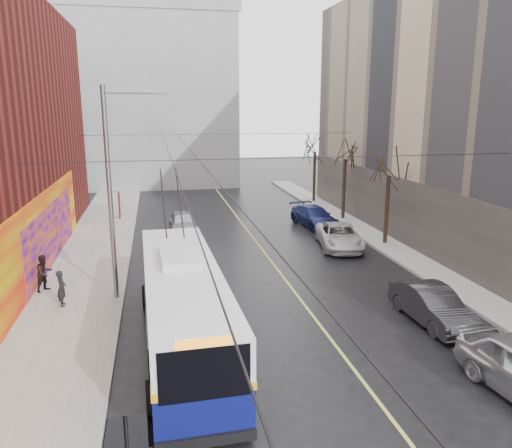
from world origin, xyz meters
The scene contains 18 objects.
ground centered at (0.00, 0.00, 0.00)m, with size 140.00×140.00×0.00m, color black.
sidewalk_left centered at (-8.00, 12.00, 0.07)m, with size 4.00×60.00×0.15m, color gray.
sidewalk_right centered at (9.00, 12.00, 0.07)m, with size 2.00×60.00×0.15m, color gray.
lane_line centered at (1.50, 14.00, 0.00)m, with size 0.12×50.00×0.01m, color #BFB74C.
building_far centered at (-6.00, 44.99, 9.02)m, with size 20.50×12.10×18.00m.
streetlight_pole centered at (-6.14, 10.00, 4.85)m, with size 2.65×0.60×9.00m.
catenary_wires centered at (-2.54, 14.77, 6.25)m, with size 18.00×60.00×0.22m.
tree_near centered at (9.00, 16.00, 4.98)m, with size 3.20×3.20×6.40m.
tree_mid centered at (9.00, 23.00, 5.25)m, with size 3.20×3.20×6.68m.
tree_far centered at (9.00, 30.00, 5.14)m, with size 3.20×3.20×6.57m.
pigeons_flying centered at (-2.09, 10.63, 7.41)m, with size 1.74×2.41×1.41m.
trolleybus centered at (-3.69, 5.22, 1.54)m, with size 3.03×11.76×5.53m.
parked_car_b centered at (5.80, 5.26, 0.71)m, with size 1.50×4.30×1.42m, color #2B2B2E.
parked_car_c centered at (6.08, 15.99, 0.70)m, with size 2.31×5.01×1.39m, color silver.
parked_car_d centered at (6.28, 21.42, 0.70)m, with size 1.97×4.84×1.40m, color navy.
following_car centered at (-2.81, 21.33, 0.72)m, with size 1.69×4.20×1.43m, color #A9AAAE.
pedestrian_a centered at (-8.41, 9.47, 0.91)m, with size 0.55×0.36×1.52m, color black.
pedestrian_b centered at (-9.45, 11.44, 0.98)m, with size 0.80×0.63×1.65m, color black.
Camera 1 is at (-4.40, -10.99, 8.16)m, focal length 35.00 mm.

